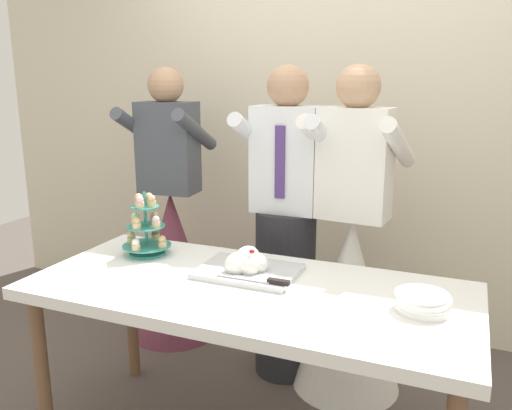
% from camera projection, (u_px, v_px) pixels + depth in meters
% --- Properties ---
extents(rear_wall, '(5.20, 0.10, 2.90)m').
position_uv_depth(rear_wall, '(338.00, 102.00, 3.24)').
color(rear_wall, beige).
rests_on(rear_wall, ground_plane).
extents(dessert_table, '(1.80, 0.80, 0.78)m').
position_uv_depth(dessert_table, '(247.00, 302.00, 2.13)').
color(dessert_table, white).
rests_on(dessert_table, ground_plane).
extents(cupcake_stand, '(0.23, 0.23, 0.31)m').
position_uv_depth(cupcake_stand, '(146.00, 229.00, 2.46)').
color(cupcake_stand, teal).
rests_on(cupcake_stand, dessert_table).
extents(main_cake_tray, '(0.44, 0.31, 0.13)m').
position_uv_depth(main_cake_tray, '(248.00, 265.00, 2.22)').
color(main_cake_tray, silver).
rests_on(main_cake_tray, dessert_table).
extents(plate_stack, '(0.20, 0.20, 0.07)m').
position_uv_depth(plate_stack, '(423.00, 302.00, 1.88)').
color(plate_stack, white).
rests_on(plate_stack, dessert_table).
extents(person_groom, '(0.46, 0.49, 1.66)m').
position_uv_depth(person_groom, '(286.00, 242.00, 2.76)').
color(person_groom, '#232328').
rests_on(person_groom, ground_plane).
extents(person_bride, '(0.56, 0.56, 1.66)m').
position_uv_depth(person_bride, '(350.00, 282.00, 2.66)').
color(person_bride, white).
rests_on(person_bride, ground_plane).
extents(person_guest, '(0.56, 0.56, 1.66)m').
position_uv_depth(person_guest, '(172.00, 245.00, 3.24)').
color(person_guest, brown).
rests_on(person_guest, ground_plane).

